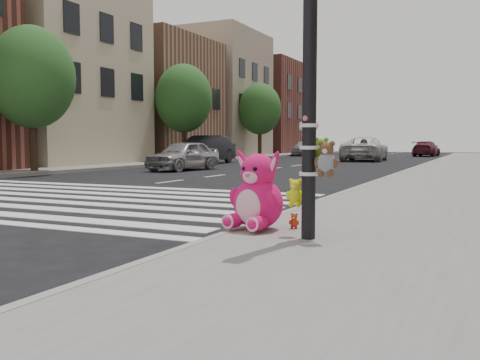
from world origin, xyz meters
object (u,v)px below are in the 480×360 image
Objects in this scene: signal_pole at (311,91)px; car_silver_far at (183,155)px; red_teddy at (294,221)px; car_white_near at (365,149)px; pink_bunny at (257,196)px; car_dark_far at (206,150)px.

signal_pole is 17.21m from car_silver_far.
car_white_near is at bearing 93.38° from red_teddy.
pink_bunny is (-0.82, 0.36, -1.27)m from signal_pole.
signal_pole is 20.02× the size of red_teddy.
red_teddy is (0.43, 0.23, -0.32)m from pink_bunny.
red_teddy is (-0.40, 0.59, -1.59)m from signal_pole.
red_teddy is 22.97m from car_dark_far.
car_white_near is (4.70, 14.55, 0.11)m from car_silver_far.
car_silver_far reaches higher than pink_bunny.
signal_pole is 1.55m from pink_bunny.
red_teddy is 0.05× the size of car_silver_far.
signal_pole is 0.74× the size of car_white_near.
signal_pole is at bearing 96.22° from car_white_near.
pink_bunny is 5.14× the size of red_teddy.
car_white_near reaches higher than pink_bunny.
signal_pole is 28.98m from car_white_near.
car_silver_far is at bearing 119.25° from red_teddy.
signal_pole is at bearing -60.71° from car_dark_far.
car_silver_far is at bearing -71.78° from car_dark_far.
car_white_near is (-4.98, 27.87, 0.52)m from red_teddy.
car_dark_far reaches higher than car_silver_far.
car_silver_far is at bearing 134.56° from pink_bunny.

